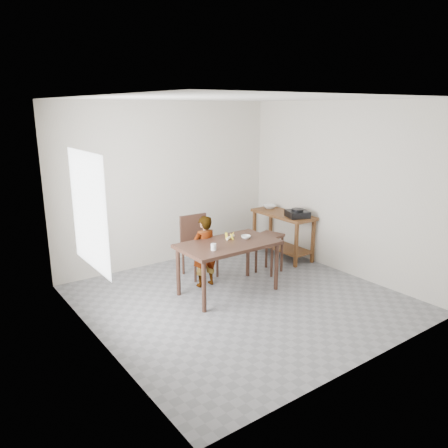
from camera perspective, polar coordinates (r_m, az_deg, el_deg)
floor at (r=6.20m, az=2.20°, el=-9.93°), size 4.00×4.00×0.04m
ceiling at (r=5.62m, az=2.49°, el=16.30°), size 4.00×4.00×0.04m
wall_back at (r=7.42m, az=-7.40°, el=5.24°), size 4.00×0.04×2.70m
wall_front at (r=4.40m, az=18.83°, el=-2.20°), size 4.00×0.04×2.70m
wall_left at (r=4.81m, az=-16.94°, el=-0.63°), size 0.04×4.00×2.70m
wall_right at (r=7.16m, az=15.19°, el=4.49°), size 0.04×4.00×2.70m
window_pane at (r=4.97m, az=-17.30°, el=1.63°), size 0.02×1.10×1.30m
dining_table at (r=6.26m, az=0.54°, el=-5.72°), size 1.40×0.80×0.75m
prep_counter at (r=7.82m, az=7.65°, el=-1.41°), size 0.50×1.20×0.80m
child at (r=6.45m, az=-2.59°, el=-3.58°), size 0.40×0.27×1.08m
dining_chair at (r=6.85m, az=-3.16°, el=-2.99°), size 0.49×0.49×0.95m
stool at (r=7.08m, az=5.91°, el=-3.81°), size 0.44×0.44×0.64m
glass_tumbler at (r=5.81m, az=-1.38°, el=-3.02°), size 0.09×0.09×0.09m
small_bowl at (r=6.34m, az=2.87°, el=-1.70°), size 0.18×0.18×0.04m
banana at (r=6.30m, az=0.82°, el=-1.68°), size 0.22×0.19×0.07m
serving_bowl at (r=8.04m, az=5.93°, el=2.27°), size 0.32×0.32×0.06m
gas_burner at (r=7.45m, az=9.56°, el=1.31°), size 0.43×0.43×0.11m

